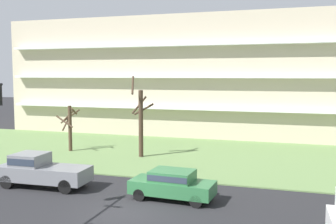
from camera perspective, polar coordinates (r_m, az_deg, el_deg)
The scene contains 7 objects.
ground at distance 19.71m, azimuth -5.99°, elevation -14.08°, with size 160.00×160.00×0.00m, color #232326.
grass_lawn_strip at distance 32.56m, azimuth 3.99°, elevation -6.19°, with size 80.00×16.00×0.08m, color #66844C.
apartment_building at distance 45.47m, azimuth 8.18°, elevation 5.05°, with size 47.96×12.63×12.70m.
tree_far_left at distance 34.85m, azimuth -13.92°, elevation -1.94°, with size 1.90×2.04×3.94m.
tree_left at distance 31.44m, azimuth -3.96°, elevation -1.15°, with size 1.66×1.78×6.46m.
pickup_gray_near_left at distance 24.67m, azimuth -17.83°, elevation -7.87°, with size 5.47×2.21×1.95m.
sedan_green_center_right at distance 21.18m, azimuth 0.63°, elevation -10.19°, with size 4.49×2.04×1.57m.
Camera 1 is at (7.51, -17.01, 6.55)m, focal length 42.54 mm.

